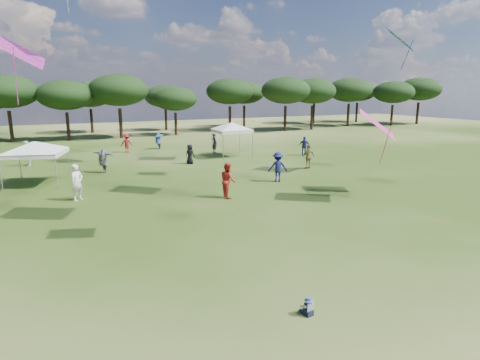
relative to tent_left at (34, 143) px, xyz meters
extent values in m
cylinder|color=black|center=(-2.73, 24.45, -0.81)|extent=(0.40, 0.40, 3.46)
ellipsoid|color=black|center=(-2.73, 24.45, 3.00)|extent=(6.73, 6.73, 3.63)
cylinder|color=black|center=(3.09, 23.27, -0.94)|extent=(0.37, 0.37, 3.21)
ellipsoid|color=black|center=(3.09, 23.27, 2.59)|extent=(6.24, 6.24, 3.36)
cylinder|color=black|center=(8.92, 22.82, -0.77)|extent=(0.41, 0.41, 3.56)
ellipsoid|color=black|center=(8.92, 22.82, 3.15)|extent=(6.91, 6.91, 3.73)
cylinder|color=black|center=(15.86, 23.15, -1.11)|extent=(0.33, 0.33, 2.88)
ellipsoid|color=black|center=(15.86, 23.15, 2.06)|extent=(5.60, 5.60, 3.02)
cylinder|color=black|center=(24.62, 25.61, -0.83)|extent=(0.39, 0.39, 3.44)
ellipsoid|color=black|center=(24.62, 25.61, 2.96)|extent=(6.69, 6.69, 3.60)
cylinder|color=black|center=(31.43, 21.69, -0.78)|extent=(0.40, 0.40, 3.53)
ellipsoid|color=black|center=(31.43, 21.69, 3.11)|extent=(6.86, 6.86, 3.70)
cylinder|color=black|center=(36.31, 22.10, -0.81)|extent=(0.40, 0.40, 3.47)
ellipsoid|color=black|center=(36.31, 22.10, 3.00)|extent=(6.74, 6.74, 3.63)
cylinder|color=black|center=(44.89, 24.10, -0.76)|extent=(0.41, 0.41, 3.57)
ellipsoid|color=black|center=(44.89, 24.10, 3.17)|extent=(6.94, 6.94, 3.74)
cylinder|color=black|center=(52.00, 21.76, -0.87)|extent=(0.38, 0.38, 3.35)
ellipsoid|color=black|center=(52.00, 21.76, 2.82)|extent=(6.51, 6.51, 3.51)
cylinder|color=black|center=(58.50, 22.25, -0.72)|extent=(0.42, 0.42, 3.66)
ellipsoid|color=black|center=(58.50, 22.25, 3.31)|extent=(7.10, 7.10, 3.83)
cylinder|color=black|center=(6.49, 31.16, -0.95)|extent=(0.37, 0.37, 3.20)
ellipsoid|color=black|center=(6.49, 31.16, 2.57)|extent=(6.21, 6.21, 3.35)
cylinder|color=black|center=(16.49, 29.98, -1.05)|extent=(0.34, 0.34, 2.99)
ellipsoid|color=black|center=(16.49, 29.98, 2.24)|extent=(5.81, 5.81, 3.13)
cylinder|color=black|center=(29.28, 30.38, -0.89)|extent=(0.38, 0.38, 3.31)
ellipsoid|color=black|center=(29.28, 30.38, 2.75)|extent=(6.43, 6.43, 3.47)
cylinder|color=black|center=(42.97, 30.76, -0.73)|extent=(0.42, 0.42, 3.64)
ellipsoid|color=black|center=(42.97, 30.76, 3.27)|extent=(7.06, 7.06, 3.81)
cylinder|color=black|center=(52.06, 30.15, -0.82)|extent=(0.40, 0.40, 3.46)
ellipsoid|color=black|center=(52.06, 30.15, 2.99)|extent=(6.72, 6.72, 3.62)
cylinder|color=gray|center=(-1.85, -1.00, -1.55)|extent=(0.06, 0.06, 2.00)
cylinder|color=gray|center=(1.00, -1.85, -1.55)|extent=(0.06, 0.06, 2.00)
cylinder|color=gray|center=(-1.00, 1.85, -1.55)|extent=(0.06, 0.06, 2.00)
cylinder|color=gray|center=(1.85, 1.00, -1.55)|extent=(0.06, 0.06, 2.00)
cube|color=silver|center=(0.00, 0.00, -0.60)|extent=(3.91, 3.91, 0.25)
pyramid|color=silver|center=(0.00, 0.00, 0.12)|extent=(6.13, 6.13, 0.60)
cylinder|color=gray|center=(13.79, 3.21, -1.40)|extent=(0.06, 0.06, 2.30)
cylinder|color=gray|center=(16.48, 3.12, -1.40)|extent=(0.06, 0.06, 2.30)
cylinder|color=gray|center=(13.88, 5.90, -1.40)|extent=(0.06, 0.06, 2.30)
cylinder|color=gray|center=(16.57, 5.81, -1.40)|extent=(0.06, 0.06, 2.30)
cube|color=silver|center=(15.18, 4.51, -0.30)|extent=(2.95, 2.95, 0.25)
pyramid|color=silver|center=(15.18, 4.51, 0.43)|extent=(5.80, 5.80, 0.60)
cube|color=black|center=(6.31, -19.40, -2.47)|extent=(0.23, 0.23, 0.16)
cube|color=black|center=(6.22, -19.25, -2.50)|extent=(0.09, 0.19, 0.08)
cube|color=black|center=(6.36, -19.24, -2.50)|extent=(0.09, 0.19, 0.08)
cube|color=white|center=(6.31, -19.40, -2.29)|extent=(0.21, 0.16, 0.21)
cylinder|color=white|center=(6.17, -19.35, -2.29)|extent=(0.09, 0.20, 0.13)
cylinder|color=white|center=(6.43, -19.33, -2.29)|extent=(0.09, 0.20, 0.13)
sphere|color=#E0B293|center=(6.31, -19.40, -2.15)|extent=(0.14, 0.14, 0.14)
cone|color=#4F75B9|center=(6.31, -19.40, -2.12)|extent=(0.23, 0.23, 0.02)
cylinder|color=#4F75B9|center=(6.31, -19.40, -2.09)|extent=(0.15, 0.15, 0.06)
imported|color=navy|center=(10.58, 11.82, -1.71)|extent=(1.83, 1.85, 1.67)
imported|color=#A4241B|center=(9.23, -7.86, -1.60)|extent=(0.78, 0.97, 1.90)
imported|color=navy|center=(21.27, 2.32, -1.71)|extent=(1.01, 0.94, 1.67)
imported|color=white|center=(1.90, -4.95, -1.58)|extent=(0.84, 0.80, 1.93)
imported|color=#171A52|center=(13.65, -5.72, -1.60)|extent=(1.39, 1.11, 1.89)
imported|color=#958B51|center=(17.90, -3.04, -1.66)|extent=(1.06, 0.47, 1.78)
imported|color=#28282C|center=(14.71, 7.34, -1.65)|extent=(0.49, 0.69, 1.79)
imported|color=maroon|center=(7.37, 10.87, -1.68)|extent=(1.28, 1.03, 1.73)
imported|color=silver|center=(-0.79, 7.20, -1.59)|extent=(0.78, 0.97, 1.92)
imported|color=#505055|center=(4.11, 2.02, -1.69)|extent=(1.60, 2.09, 1.72)
imported|color=black|center=(10.70, 2.66, -1.78)|extent=(0.86, 0.89, 1.54)
plane|color=#CA3271|center=(15.84, -11.64, 1.45)|extent=(2.84, 2.69, 1.53)
plane|color=#1548A3|center=(22.20, -6.73, 6.36)|extent=(2.62, 2.69, 1.61)
plane|color=#872170|center=(-0.17, -8.11, 4.74)|extent=(2.31, 2.43, 1.87)
camera|label=1|loc=(0.65, -27.00, 3.11)|focal=30.00mm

